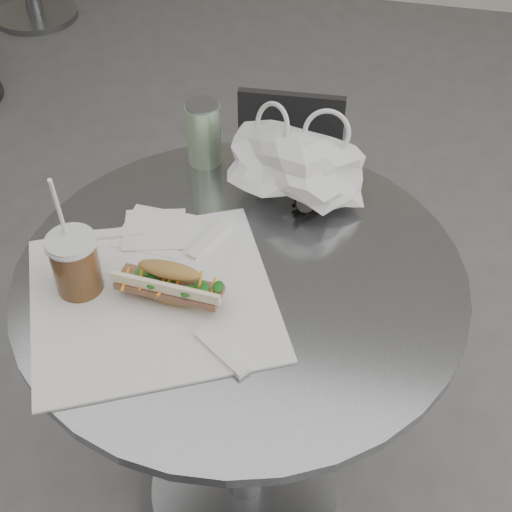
% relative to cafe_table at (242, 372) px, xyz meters
% --- Properties ---
extents(cafe_table, '(0.76, 0.76, 0.74)m').
position_rel_cafe_table_xyz_m(cafe_table, '(0.00, 0.00, 0.00)').
color(cafe_table, slate).
rests_on(cafe_table, ground).
extents(chair_far, '(0.34, 0.36, 0.65)m').
position_rel_cafe_table_xyz_m(chair_far, '(-0.04, 0.59, -0.17)').
color(chair_far, '#313134').
rests_on(chair_far, ground).
extents(sandwich_paper, '(0.51, 0.50, 0.00)m').
position_rel_cafe_table_xyz_m(sandwich_paper, '(-0.12, -0.09, 0.28)').
color(sandwich_paper, white).
rests_on(sandwich_paper, cafe_table).
extents(banh_mi, '(0.21, 0.10, 0.07)m').
position_rel_cafe_table_xyz_m(banh_mi, '(-0.09, -0.09, 0.31)').
color(banh_mi, '#B19043').
rests_on(banh_mi, sandwich_paper).
extents(iced_coffee, '(0.08, 0.08, 0.24)m').
position_rel_cafe_table_xyz_m(iced_coffee, '(-0.24, -0.10, 0.33)').
color(iced_coffee, brown).
rests_on(iced_coffee, cafe_table).
extents(sunglasses, '(0.10, 0.10, 0.05)m').
position_rel_cafe_table_xyz_m(sunglasses, '(0.10, 0.21, 0.29)').
color(sunglasses, black).
rests_on(sunglasses, cafe_table).
extents(plastic_bag, '(0.29, 0.26, 0.12)m').
position_rel_cafe_table_xyz_m(plastic_bag, '(0.05, 0.23, 0.34)').
color(plastic_bag, white).
rests_on(plastic_bag, cafe_table).
extents(napkin_stack, '(0.13, 0.13, 0.01)m').
position_rel_cafe_table_xyz_m(napkin_stack, '(-0.17, 0.06, 0.28)').
color(napkin_stack, white).
rests_on(napkin_stack, cafe_table).
extents(drink_can, '(0.07, 0.07, 0.13)m').
position_rel_cafe_table_xyz_m(drink_can, '(-0.14, 0.29, 0.34)').
color(drink_can, '#6AA35F').
rests_on(drink_can, cafe_table).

